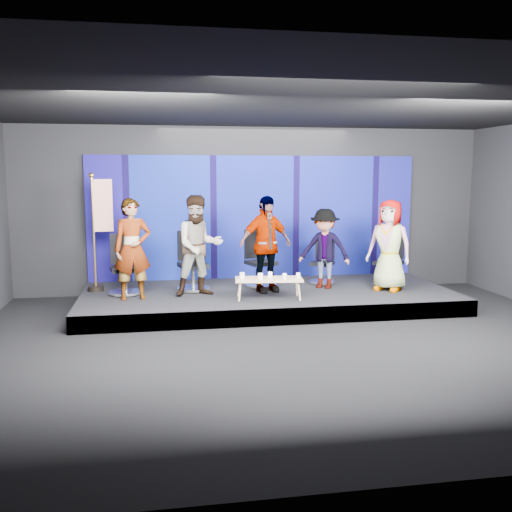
# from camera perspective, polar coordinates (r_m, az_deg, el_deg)

# --- Properties ---
(ground) EXTENTS (10.00, 10.00, 0.00)m
(ground) POSITION_cam_1_polar(r_m,az_deg,el_deg) (8.67, 4.33, -8.67)
(ground) COLOR black
(ground) RESTS_ON ground
(room_walls) EXTENTS (10.02, 8.02, 3.51)m
(room_walls) POSITION_cam_1_polar(r_m,az_deg,el_deg) (8.30, 4.51, 7.60)
(room_walls) COLOR black
(room_walls) RESTS_ON ground
(riser) EXTENTS (7.00, 3.00, 0.30)m
(riser) POSITION_cam_1_polar(r_m,az_deg,el_deg) (11.00, 1.18, -4.22)
(riser) COLOR black
(riser) RESTS_ON ground
(backdrop) EXTENTS (7.00, 0.08, 2.60)m
(backdrop) POSITION_cam_1_polar(r_m,az_deg,el_deg) (12.20, -0.09, 3.90)
(backdrop) COLOR #14085E
(backdrop) RESTS_ON riser
(chair_a) EXTENTS (0.72, 0.72, 1.11)m
(chair_a) POSITION_cam_1_polar(r_m,az_deg,el_deg) (10.85, -13.00, -1.82)
(chair_a) COLOR silver
(chair_a) RESTS_ON riser
(panelist_a) EXTENTS (0.72, 0.53, 1.80)m
(panelist_a) POSITION_cam_1_polar(r_m,az_deg,el_deg) (10.29, -12.25, 0.67)
(panelist_a) COLOR black
(panelist_a) RESTS_ON riser
(chair_b) EXTENTS (0.75, 0.75, 1.14)m
(chair_b) POSITION_cam_1_polar(r_m,az_deg,el_deg) (11.00, -6.38, -1.49)
(chair_b) COLOR silver
(chair_b) RESTS_ON riser
(panelist_b) EXTENTS (1.01, 0.85, 1.84)m
(panelist_b) POSITION_cam_1_polar(r_m,az_deg,el_deg) (10.43, -5.73, 1.03)
(panelist_b) COLOR black
(panelist_b) RESTS_ON riser
(chair_c) EXTENTS (0.80, 0.80, 1.12)m
(chair_c) POSITION_cam_1_polar(r_m,az_deg,el_deg) (11.28, 0.37, -1.22)
(chair_c) COLOR silver
(chair_c) RESTS_ON riser
(panelist_c) EXTENTS (1.15, 0.75, 1.82)m
(panelist_c) POSITION_cam_1_polar(r_m,az_deg,el_deg) (10.71, 0.94, 1.20)
(panelist_c) COLOR black
(panelist_c) RESTS_ON riser
(chair_d) EXTENTS (0.74, 0.74, 0.96)m
(chair_d) POSITION_cam_1_polar(r_m,az_deg,el_deg) (11.72, 6.68, -1.18)
(chair_d) COLOR silver
(chair_d) RESTS_ON riser
(panelist_d) EXTENTS (1.16, 1.01, 1.55)m
(panelist_d) POSITION_cam_1_polar(r_m,az_deg,el_deg) (11.17, 6.86, 0.74)
(panelist_d) COLOR black
(panelist_d) RESTS_ON riser
(chair_e) EXTENTS (0.86, 0.86, 1.07)m
(chair_e) POSITION_cam_1_polar(r_m,az_deg,el_deg) (11.72, 13.17, -1.16)
(chair_e) COLOR silver
(chair_e) RESTS_ON riser
(panelist_e) EXTENTS (1.00, 0.98, 1.74)m
(panelist_e) POSITION_cam_1_polar(r_m,az_deg,el_deg) (11.15, 13.19, 1.06)
(panelist_e) COLOR black
(panelist_e) RESTS_ON riser
(coffee_table) EXTENTS (1.25, 0.64, 0.37)m
(coffee_table) POSITION_cam_1_polar(r_m,az_deg,el_deg) (10.20, 1.28, -2.40)
(coffee_table) COLOR tan
(coffee_table) RESTS_ON riser
(mug_a) EXTENTS (0.09, 0.09, 0.11)m
(mug_a) POSITION_cam_1_polar(r_m,az_deg,el_deg) (10.17, -1.39, -1.95)
(mug_a) COLOR white
(mug_a) RESTS_ON coffee_table
(mug_b) EXTENTS (0.09, 0.09, 0.11)m
(mug_b) POSITION_cam_1_polar(r_m,az_deg,el_deg) (10.08, 0.44, -2.04)
(mug_b) COLOR white
(mug_b) RESTS_ON coffee_table
(mug_c) EXTENTS (0.08, 0.08, 0.10)m
(mug_c) POSITION_cam_1_polar(r_m,az_deg,el_deg) (10.30, 1.43, -1.86)
(mug_c) COLOR white
(mug_c) RESTS_ON coffee_table
(mug_d) EXTENTS (0.08, 0.08, 0.09)m
(mug_d) POSITION_cam_1_polar(r_m,az_deg,el_deg) (10.15, 2.87, -2.02)
(mug_d) COLOR white
(mug_d) RESTS_ON coffee_table
(mug_e) EXTENTS (0.07, 0.07, 0.09)m
(mug_e) POSITION_cam_1_polar(r_m,az_deg,el_deg) (10.28, 4.24, -1.92)
(mug_e) COLOR white
(mug_e) RESTS_ON coffee_table
(flag_stand) EXTENTS (0.52, 0.30, 2.24)m
(flag_stand) POSITION_cam_1_polar(r_m,az_deg,el_deg) (11.16, -15.36, 2.62)
(flag_stand) COLOR black
(flag_stand) RESTS_ON riser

